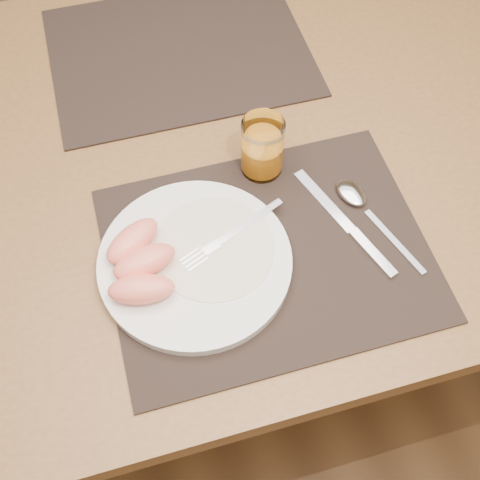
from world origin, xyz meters
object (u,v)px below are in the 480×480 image
object	(u,v)px
table	(222,173)
placemat_far	(179,52)
plate	(195,262)
juice_glass	(262,149)
placemat_near	(268,253)
spoon	(357,200)
fork	(225,239)
knife	(352,231)

from	to	relation	value
table	placemat_far	bearing A→B (deg)	95.02
plate	juice_glass	world-z (taller)	juice_glass
placemat_near	juice_glass	xyz separation A→B (m)	(0.04, 0.15, 0.05)
spoon	placemat_far	bearing A→B (deg)	115.10
placemat_near	placemat_far	world-z (taller)	same
plate	juice_glass	bearing A→B (deg)	45.32
fork	spoon	world-z (taller)	fork
fork	spoon	distance (m)	0.21
placemat_far	plate	xyz separation A→B (m)	(-0.07, -0.43, 0.01)
table	spoon	world-z (taller)	spoon
knife	spoon	size ratio (longest dim) A/B	1.13
fork	spoon	bearing A→B (deg)	5.50
table	placemat_far	size ratio (longest dim) A/B	3.11
plate	placemat_near	bearing A→B (deg)	-4.66
table	placemat_near	bearing A→B (deg)	-87.32
placemat_far	table	bearing A→B (deg)	-84.98
table	plate	size ratio (longest dim) A/B	5.19
spoon	plate	bearing A→B (deg)	-171.30
table	fork	bearing A→B (deg)	-103.14
table	knife	size ratio (longest dim) A/B	6.56
placemat_near	spoon	bearing A→B (deg)	17.25
table	plate	distance (m)	0.25
placemat_far	knife	distance (m)	0.47
table	placemat_near	world-z (taller)	placemat_near
plate	spoon	size ratio (longest dim) A/B	1.43
plate	fork	world-z (taller)	fork
placemat_near	juice_glass	distance (m)	0.16
table	placemat_far	distance (m)	0.24
plate	fork	distance (m)	0.05
placemat_near	fork	distance (m)	0.06
knife	juice_glass	world-z (taller)	juice_glass
placemat_near	plate	xyz separation A→B (m)	(-0.10, 0.01, 0.01)
placemat_near	plate	bearing A→B (deg)	175.34
fork	placemat_near	bearing A→B (deg)	-26.65
fork	juice_glass	xyz separation A→B (m)	(0.09, 0.12, 0.03)
placemat_near	knife	world-z (taller)	knife
placemat_far	spoon	world-z (taller)	spoon
knife	placemat_far	bearing A→B (deg)	109.69
knife	juice_glass	distance (m)	0.18
placemat_near	placemat_far	distance (m)	0.44
placemat_far	spoon	size ratio (longest dim) A/B	2.38
placemat_near	table	bearing A→B (deg)	92.68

